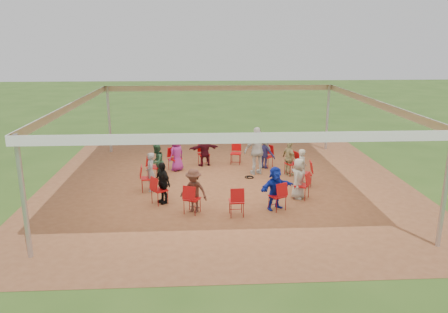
{
  "coord_description": "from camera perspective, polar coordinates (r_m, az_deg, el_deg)",
  "views": [
    {
      "loc": [
        -0.93,
        -14.67,
        5.04
      ],
      "look_at": [
        -0.08,
        0.3,
        0.98
      ],
      "focal_mm": 35.0,
      "sensor_mm": 36.0,
      "label": 1
    }
  ],
  "objects": [
    {
      "name": "person_seated_0",
      "position": [
        15.52,
        10.17,
        -1.44
      ],
      "size": [
        0.36,
        0.51,
        1.33
      ],
      "primitive_type": "imported",
      "rotation": [
        0.0,
        0.0,
        1.49
      ],
      "color": "#AEAB98",
      "rests_on": "ground"
    },
    {
      "name": "dirt_patch",
      "position": [
        15.54,
        0.34,
        -3.76
      ],
      "size": [
        13.0,
        13.0,
        0.0
      ],
      "primitive_type": "plane",
      "color": "brown",
      "rests_on": "ground"
    },
    {
      "name": "chair_10",
      "position": [
        12.8,
        1.64,
        -5.87
      ],
      "size": [
        0.44,
        0.46,
        0.9
      ],
      "primitive_type": null,
      "rotation": [
        0.0,
        0.0,
        0.04
      ],
      "color": "#BB0B0D",
      "rests_on": "ground"
    },
    {
      "name": "standing_person",
      "position": [
        16.61,
        4.39,
        0.75
      ],
      "size": [
        1.18,
        0.83,
        1.83
      ],
      "primitive_type": "imported",
      "rotation": [
        0.0,
        0.0,
        3.42
      ],
      "color": "silver",
      "rests_on": "ground"
    },
    {
      "name": "chair_2",
      "position": [
        17.64,
        5.58,
        -0.01
      ],
      "size": [
        0.6,
        0.61,
        0.9
      ],
      "primitive_type": null,
      "rotation": [
        0.0,
        0.0,
        2.46
      ],
      "color": "#BB0B0D",
      "rests_on": "ground"
    },
    {
      "name": "person_seated_3",
      "position": [
        17.76,
        -2.56,
        0.9
      ],
      "size": [
        1.32,
        0.79,
        1.33
      ],
      "primitive_type": "imported",
      "rotation": [
        0.0,
        0.0,
        -2.86
      ],
      "color": "#410D17",
      "rests_on": "ground"
    },
    {
      "name": "chair_4",
      "position": [
        17.93,
        -2.66,
        0.3
      ],
      "size": [
        0.53,
        0.54,
        0.9
      ],
      "primitive_type": null,
      "rotation": [
        0.0,
        0.0,
        -2.86
      ],
      "color": "#BB0B0D",
      "rests_on": "ground"
    },
    {
      "name": "person_seated_2",
      "position": [
        17.48,
        5.4,
        0.61
      ],
      "size": [
        0.94,
        0.87,
        1.33
      ],
      "primitive_type": "imported",
      "rotation": [
        0.0,
        0.0,
        2.46
      ],
      "color": "#1D1C44",
      "rests_on": "ground"
    },
    {
      "name": "person_seated_6",
      "position": [
        14.99,
        -9.58,
        -2.01
      ],
      "size": [
        0.39,
        0.53,
        1.33
      ],
      "primitive_type": "imported",
      "rotation": [
        0.0,
        0.0,
        -1.41
      ],
      "color": "gray",
      "rests_on": "ground"
    },
    {
      "name": "tent",
      "position": [
        14.94,
        0.35,
        4.86
      ],
      "size": [
        10.33,
        10.33,
        3.0
      ],
      "color": "#B2B2B7",
      "rests_on": "ground"
    },
    {
      "name": "person_seated_8",
      "position": [
        13.03,
        -3.98,
        -4.47
      ],
      "size": [
        0.96,
        0.75,
        1.33
      ],
      "primitive_type": "imported",
      "rotation": [
        0.0,
        0.0,
        -0.44
      ],
      "color": "#502C21",
      "rests_on": "ground"
    },
    {
      "name": "person_seated_1",
      "position": [
        16.65,
        8.51,
        -0.23
      ],
      "size": [
        0.67,
        0.88,
        1.33
      ],
      "primitive_type": "imported",
      "rotation": [
        0.0,
        0.0,
        1.97
      ],
      "color": "tan",
      "rests_on": "ground"
    },
    {
      "name": "person_seated_7",
      "position": [
        13.84,
        -8.03,
        -3.41
      ],
      "size": [
        0.79,
        0.86,
        1.33
      ],
      "primitive_type": "imported",
      "rotation": [
        0.0,
        0.0,
        -0.93
      ],
      "color": "black",
      "rests_on": "ground"
    },
    {
      "name": "chair_11",
      "position": [
        13.31,
        7.0,
        -5.15
      ],
      "size": [
        0.58,
        0.59,
        0.9
      ],
      "primitive_type": null,
      "rotation": [
        0.0,
        0.0,
        0.52
      ],
      "color": "#BB0B0D",
      "rests_on": "ground"
    },
    {
      "name": "laptop",
      "position": [
        15.51,
        9.59,
        -1.57
      ],
      "size": [
        0.3,
        0.36,
        0.24
      ],
      "rotation": [
        0.0,
        0.0,
        1.49
      ],
      "color": "#B7B7BC",
      "rests_on": "ground"
    },
    {
      "name": "chair_8",
      "position": [
        13.85,
        -8.42,
        -4.38
      ],
      "size": [
        0.6,
        0.6,
        0.9
      ],
      "primitive_type": null,
      "rotation": [
        0.0,
        0.0,
        -0.93
      ],
      "color": "#BB0B0D",
      "rests_on": "ground"
    },
    {
      "name": "chair_12",
      "position": [
        14.35,
        10.12,
        -3.75
      ],
      "size": [
        0.6,
        0.59,
        0.9
      ],
      "primitive_type": null,
      "rotation": [
        0.0,
        0.0,
        1.01
      ],
      "color": "#BB0B0D",
      "rests_on": "ground"
    },
    {
      "name": "chair_0",
      "position": [
        15.61,
        10.57,
        -2.22
      ],
      "size": [
        0.47,
        0.45,
        0.9
      ],
      "primitive_type": null,
      "rotation": [
        0.0,
        0.0,
        1.49
      ],
      "color": "#BB0B0D",
      "rests_on": "ground"
    },
    {
      "name": "chair_1",
      "position": [
        16.78,
        8.82,
        -0.91
      ],
      "size": [
        0.57,
        0.56,
        0.9
      ],
      "primitive_type": null,
      "rotation": [
        0.0,
        0.0,
        1.97
      ],
      "color": "#BB0B0D",
      "rests_on": "ground"
    },
    {
      "name": "person_seated_5",
      "position": [
        16.19,
        -8.76,
        -0.69
      ],
      "size": [
        0.56,
        0.73,
        1.33
      ],
      "primitive_type": "imported",
      "rotation": [
        0.0,
        0.0,
        -1.89
      ],
      "color": "#254830",
      "rests_on": "ground"
    },
    {
      "name": "chair_6",
      "position": [
        16.3,
        -9.12,
        -1.41
      ],
      "size": [
        0.55,
        0.54,
        0.9
      ],
      "primitive_type": null,
      "rotation": [
        0.0,
        0.0,
        -1.89
      ],
      "color": "#BB0B0D",
      "rests_on": "ground"
    },
    {
      "name": "chair_5",
      "position": [
        17.32,
        -6.43,
        -0.32
      ],
      "size": [
        0.61,
        0.61,
        0.9
      ],
      "primitive_type": null,
      "rotation": [
        0.0,
        0.0,
        -2.38
      ],
      "color": "#BB0B0D",
      "rests_on": "ground"
    },
    {
      "name": "person_seated_10",
      "position": [
        14.31,
        9.71,
        -2.84
      ],
      "size": [
        0.66,
        0.75,
        1.33
      ],
      "primitive_type": "imported",
      "rotation": [
        0.0,
        0.0,
        1.01
      ],
      "color": "#AEAB98",
      "rests_on": "ground"
    },
    {
      "name": "chair_7",
      "position": [
        15.05,
        -10.0,
        -2.84
      ],
      "size": [
        0.5,
        0.49,
        0.9
      ],
      "primitive_type": null,
      "rotation": [
        0.0,
        0.0,
        -1.41
      ],
      "color": "#BB0B0D",
      "rests_on": "ground"
    },
    {
      "name": "chair_3",
      "position": [
        18.04,
        1.55,
        0.4
      ],
      "size": [
        0.5,
        0.51,
        0.9
      ],
      "primitive_type": null,
      "rotation": [
        0.0,
        0.0,
        2.94
      ],
      "color": "#BB0B0D",
      "rests_on": "ground"
    },
    {
      "name": "ground",
      "position": [
        15.54,
        0.34,
        -3.78
      ],
      "size": [
        80.0,
        80.0,
        0.0
      ],
      "primitive_type": "plane",
      "color": "#315219",
      "rests_on": "ground"
    },
    {
      "name": "person_seated_9",
      "position": [
        13.32,
        6.69,
        -4.1
      ],
      "size": [
        1.3,
        1.02,
        1.33
      ],
      "primitive_type": "imported",
      "rotation": [
        0.0,
        0.0,
        0.52
      ],
      "color": "#0E24A0",
      "rests_on": "ground"
    },
    {
      "name": "person_seated_4",
      "position": [
        17.17,
        -6.19,
        0.32
      ],
      "size": [
        0.72,
        0.71,
        1.33
      ],
      "primitive_type": "imported",
      "rotation": [
        0.0,
        0.0,
        -2.38
      ],
      "color": "#92247F",
      "rests_on": "ground"
    },
    {
      "name": "cable_coil",
      "position": [
        16.38,
        3.36,
        -2.72
      ],
      "size": [
        0.42,
        0.42,
        0.03
      ],
      "rotation": [
        0.0,
        0.0,
        -0.3
      ],
      "color": "black",
      "rests_on": "ground"
    },
    {
      "name": "chair_9",
      "position": [
        13.01,
        -4.2,
        -5.56
      ],
      "size": [
        0.57,
        0.58,
        0.9
      ],
      "primitive_type": null,
      "rotation": [
        0.0,
        0.0,
        -0.44
      ],
      "color": "#BB0B0D",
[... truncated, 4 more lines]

